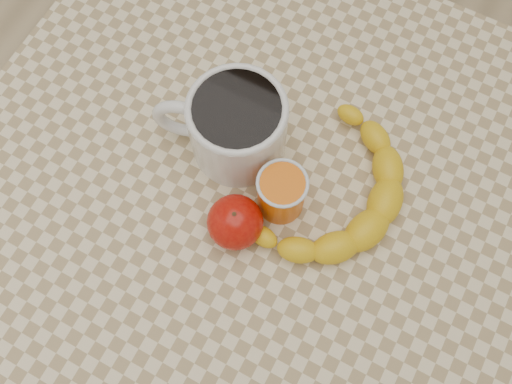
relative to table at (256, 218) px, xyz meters
The scene contains 6 objects.
ground 0.66m from the table, ahead, with size 3.00×3.00×0.00m, color tan.
table is the anchor object (origin of this frame).
coffee_mug 0.16m from the table, 137.26° to the left, with size 0.18×0.15×0.10m.
orange_juice_glass 0.13m from the table, 14.67° to the left, with size 0.06×0.06×0.07m.
apple 0.13m from the table, 92.38° to the right, with size 0.08×0.08×0.06m.
banana 0.14m from the table, 26.51° to the left, with size 0.26×0.31×0.04m, color yellow, non-canonical shape.
Camera 1 is at (0.11, -0.21, 1.43)m, focal length 40.00 mm.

